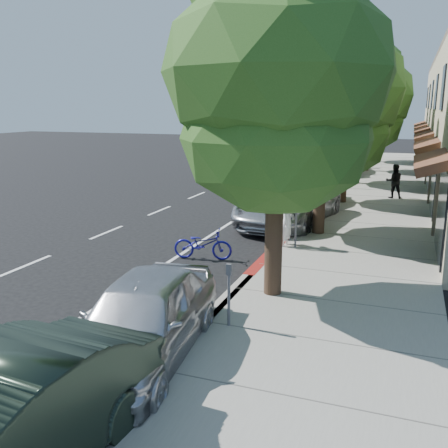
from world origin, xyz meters
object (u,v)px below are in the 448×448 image
at_px(street_tree_3, 361,98).
at_px(street_tree_5, 376,99).
at_px(street_tree_0, 277,77).
at_px(white_pickup, 338,160).
at_px(dark_sedan, 299,188).
at_px(silver_suv, 288,203).
at_px(pedestrian, 394,181).
at_px(near_car_a, 143,318).
at_px(street_tree_2, 346,111).
at_px(street_tree_4, 370,96).
at_px(bicycle, 203,244).
at_px(dark_suv_far, 330,153).
at_px(street_tree_1, 324,93).
at_px(cyclist, 287,221).

relative_size(street_tree_3, street_tree_5, 1.00).
distance_m(street_tree_0, white_pickup, 22.96).
bearing_deg(street_tree_0, dark_sedan, 99.10).
relative_size(silver_suv, pedestrian, 3.69).
bearing_deg(near_car_a, dark_sedan, 84.51).
xyz_separation_m(street_tree_2, street_tree_4, (-0.00, 12.00, 0.84)).
distance_m(street_tree_0, pedestrian, 14.51).
bearing_deg(street_tree_4, pedestrian, -78.18).
relative_size(bicycle, silver_suv, 0.29).
distance_m(street_tree_5, dark_sedan, 19.51).
bearing_deg(street_tree_5, bicycle, -95.57).
height_order(bicycle, near_car_a, near_car_a).
height_order(dark_sedan, pedestrian, pedestrian).
height_order(street_tree_0, street_tree_2, street_tree_0).
distance_m(silver_suv, white_pickup, 15.05).
height_order(street_tree_3, dark_suv_far, street_tree_3).
distance_m(street_tree_1, cyclist, 4.36).
xyz_separation_m(street_tree_2, street_tree_3, (-0.00, 6.00, 0.64)).
xyz_separation_m(street_tree_1, white_pickup, (-1.62, 16.55, -3.85)).
height_order(street_tree_4, street_tree_5, street_tree_5).
bearing_deg(street_tree_1, street_tree_0, -90.00).
distance_m(cyclist, dark_sedan, 7.03).
distance_m(street_tree_4, dark_suv_far, 7.13).
height_order(near_car_a, pedestrian, pedestrian).
bearing_deg(silver_suv, dark_sedan, 102.67).
bearing_deg(street_tree_4, cyclist, -91.87).
xyz_separation_m(street_tree_2, dark_suv_far, (-3.10, 16.83, -3.38)).
xyz_separation_m(bicycle, dark_suv_far, (-0.40, 26.53, 0.32)).
height_order(street_tree_2, street_tree_4, street_tree_4).
bearing_deg(street_tree_5, near_car_a, -92.39).
xyz_separation_m(street_tree_3, near_car_a, (-1.40, -21.50, -4.04)).
relative_size(cyclist, near_car_a, 0.41).
relative_size(street_tree_2, street_tree_4, 0.86).
relative_size(street_tree_4, silver_suv, 1.36).
distance_m(white_pickup, dark_suv_far, 6.45).
xyz_separation_m(street_tree_0, near_car_a, (-1.40, -3.50, -4.17)).
distance_m(street_tree_0, silver_suv, 8.67).
bearing_deg(cyclist, white_pickup, 4.58).
distance_m(dark_sedan, white_pickup, 11.55).
bearing_deg(cyclist, bicycle, 132.29).
relative_size(bicycle, dark_sedan, 0.34).
distance_m(street_tree_1, near_car_a, 10.40).
bearing_deg(silver_suv, street_tree_2, 79.49).
relative_size(street_tree_3, dark_sedan, 1.61).
bearing_deg(cyclist, street_tree_3, -1.09).
bearing_deg(cyclist, street_tree_0, -169.32).
distance_m(street_tree_0, street_tree_5, 30.00).
xyz_separation_m(bicycle, silver_suv, (1.30, 5.20, 0.36)).
xyz_separation_m(cyclist, bicycle, (-2.05, -1.76, -0.46)).
height_order(dark_sedan, dark_suv_far, dark_sedan).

